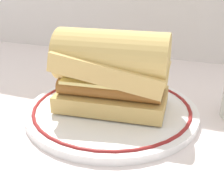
{
  "coord_description": "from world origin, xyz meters",
  "views": [
    {
      "loc": [
        0.16,
        -0.45,
        0.24
      ],
      "look_at": [
        0.01,
        -0.02,
        0.04
      ],
      "focal_mm": 48.49,
      "sensor_mm": 36.0,
      "label": 1
    }
  ],
  "objects": [
    {
      "name": "sausage_sandwich",
      "position": [
        0.01,
        -0.02,
        0.08
      ],
      "size": [
        0.19,
        0.12,
        0.13
      ],
      "rotation": [
        0.0,
        0.0,
        0.1
      ],
      "color": "tan",
      "rests_on": "plate"
    },
    {
      "name": "ground_plane",
      "position": [
        0.0,
        0.0,
        0.0
      ],
      "size": [
        1.5,
        1.5,
        0.0
      ],
      "primitive_type": "plane",
      "color": "silver"
    },
    {
      "name": "plate",
      "position": [
        0.01,
        -0.02,
        0.01
      ],
      "size": [
        0.29,
        0.29,
        0.01
      ],
      "color": "white",
      "rests_on": "ground_plane"
    }
  ]
}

